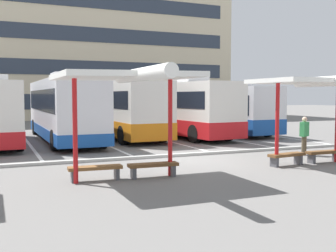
{
  "coord_description": "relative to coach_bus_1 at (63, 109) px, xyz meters",
  "views": [
    {
      "loc": [
        -7.26,
        -14.52,
        2.55
      ],
      "look_at": [
        0.29,
        3.1,
        1.15
      ],
      "focal_mm": 43.74,
      "sensor_mm": 36.0,
      "label": 1
    }
  ],
  "objects": [
    {
      "name": "bench_1",
      "position": [
        -0.94,
        -11.94,
        -1.48
      ],
      "size": [
        1.64,
        0.53,
        0.45
      ],
      "color": "brown",
      "rests_on": "ground"
    },
    {
      "name": "bench_4",
      "position": [
        7.96,
        -12.03,
        -1.48
      ],
      "size": [
        1.53,
        0.47,
        0.45
      ],
      "color": "brown",
      "rests_on": "ground"
    },
    {
      "name": "coach_bus_1",
      "position": [
        0.0,
        0.0,
        0.0
      ],
      "size": [
        2.66,
        12.24,
        3.81
      ],
      "color": "silver",
      "rests_on": "ground"
    },
    {
      "name": "coach_bus_4",
      "position": [
        10.88,
        0.56,
        -0.21
      ],
      "size": [
        2.89,
        10.38,
        3.5
      ],
      "color": "silver",
      "rests_on": "ground"
    },
    {
      "name": "waiting_shelter_1",
      "position": [
        -0.04,
        -12.36,
        1.27
      ],
      "size": [
        4.01,
        5.23,
        3.31
      ],
      "color": "red",
      "rests_on": "ground"
    },
    {
      "name": "lane_stripe_4",
      "position": [
        9.07,
        -0.62,
        -1.81
      ],
      "size": [
        0.16,
        14.0,
        0.01
      ],
      "primitive_type": "cube",
      "color": "white",
      "rests_on": "ground"
    },
    {
      "name": "bench_3",
      "position": [
        6.16,
        -12.03,
        -1.48
      ],
      "size": [
        1.55,
        0.59,
        0.45
      ],
      "color": "brown",
      "rests_on": "ground"
    },
    {
      "name": "coach_bus_2",
      "position": [
        3.58,
        0.53,
        -0.09
      ],
      "size": [
        2.87,
        10.94,
        3.73
      ],
      "color": "silver",
      "rests_on": "ground"
    },
    {
      "name": "platform_kerb",
      "position": [
        3.54,
        -8.38,
        -1.75
      ],
      "size": [
        44.0,
        0.24,
        0.12
      ],
      "primitive_type": "cube",
      "color": "#ADADA8",
      "rests_on": "ground"
    },
    {
      "name": "coach_bus_3",
      "position": [
        7.18,
        -0.24,
        -0.1
      ],
      "size": [
        3.43,
        10.99,
        3.72
      ],
      "color": "silver",
      "rests_on": "ground"
    },
    {
      "name": "lane_stripe_2",
      "position": [
        1.69,
        -0.62,
        -1.81
      ],
      "size": [
        0.16,
        14.0,
        0.01
      ],
      "primitive_type": "cube",
      "color": "white",
      "rests_on": "ground"
    },
    {
      "name": "lane_stripe_5",
      "position": [
        12.76,
        -0.62,
        -1.81
      ],
      "size": [
        0.16,
        14.0,
        0.01
      ],
      "primitive_type": "cube",
      "color": "white",
      "rests_on": "ground"
    },
    {
      "name": "waiting_shelter_2",
      "position": [
        7.06,
        -12.37,
        1.2
      ],
      "size": [
        3.84,
        4.57,
        3.25
      ],
      "color": "red",
      "rests_on": "ground"
    },
    {
      "name": "ground_plane",
      "position": [
        3.54,
        -9.48,
        -1.81
      ],
      "size": [
        160.0,
        160.0,
        0.0
      ],
      "primitive_type": "plane",
      "color": "slate"
    },
    {
      "name": "terminal_building",
      "position": [
        3.56,
        28.14,
        9.05
      ],
      "size": [
        40.77,
        15.54,
        24.47
      ],
      "color": "beige",
      "rests_on": "ground"
    },
    {
      "name": "lane_stripe_1",
      "position": [
        -2.0,
        -0.62,
        -1.81
      ],
      "size": [
        0.16,
        14.0,
        0.01
      ],
      "primitive_type": "cube",
      "color": "white",
      "rests_on": "ground"
    },
    {
      "name": "waiting_passenger_0",
      "position": [
        8.6,
        -10.19,
        -0.85
      ],
      "size": [
        0.53,
        0.39,
        1.67
      ],
      "color": "brown",
      "rests_on": "ground"
    },
    {
      "name": "bench_2",
      "position": [
        0.86,
        -12.13,
        -1.48
      ],
      "size": [
        1.61,
        0.51,
        0.45
      ],
      "color": "brown",
      "rests_on": "ground"
    },
    {
      "name": "lane_stripe_3",
      "position": [
        5.38,
        -0.62,
        -1.81
      ],
      "size": [
        0.16,
        14.0,
        0.01
      ],
      "primitive_type": "cube",
      "color": "white",
      "rests_on": "ground"
    }
  ]
}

